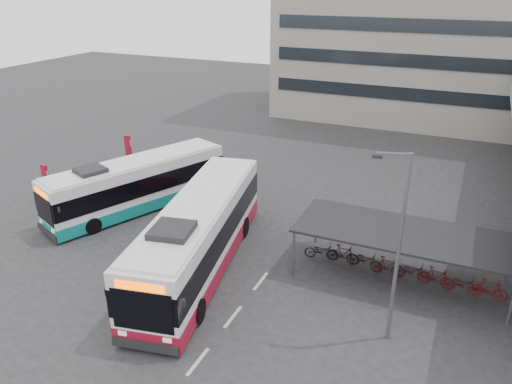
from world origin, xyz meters
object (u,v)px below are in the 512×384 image
at_px(bus_teal, 138,185).
at_px(bus_main, 199,235).
at_px(pedestrian, 214,235).
at_px(lamp_post, 397,240).

bearing_deg(bus_teal, bus_main, -9.82).
height_order(pedestrian, lamp_post, lamp_post).
height_order(bus_teal, pedestrian, bus_teal).
height_order(bus_main, pedestrian, bus_main).
distance_m(pedestrian, lamp_post, 10.96).
xyz_separation_m(bus_main, bus_teal, (-7.04, 4.47, -0.21)).
bearing_deg(bus_main, bus_teal, 136.31).
distance_m(bus_main, pedestrian, 2.05).
bearing_deg(pedestrian, lamp_post, -88.71).
height_order(bus_main, lamp_post, lamp_post).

